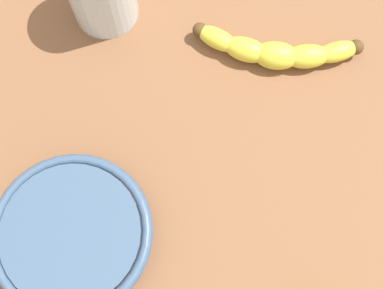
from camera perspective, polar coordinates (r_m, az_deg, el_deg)
name	(u,v)px	position (r cm, az deg, el deg)	size (l,w,h in cm)	color
wooden_tabletop	(203,134)	(62.78, 1.22, 1.21)	(120.00, 120.00, 3.00)	brown
banana	(277,51)	(64.42, 9.56, 10.43)	(5.89, 21.50, 3.49)	yellow
ceramic_bowl	(73,234)	(57.75, -13.37, -9.87)	(17.87, 17.87, 3.91)	#3D5675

